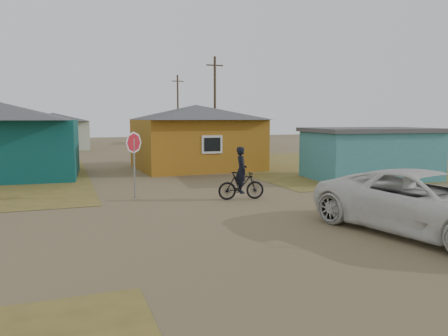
# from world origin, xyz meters

# --- Properties ---
(ground) EXTENTS (120.00, 120.00, 0.00)m
(ground) POSITION_xyz_m (0.00, 0.00, 0.00)
(ground) COLOR brown
(grass_ne) EXTENTS (20.00, 18.00, 0.00)m
(grass_ne) POSITION_xyz_m (14.00, 13.00, 0.01)
(grass_ne) COLOR olive
(grass_ne) RESTS_ON ground
(house_yellow) EXTENTS (7.72, 6.76, 3.90)m
(house_yellow) POSITION_xyz_m (2.50, 14.00, 2.00)
(house_yellow) COLOR #9E6418
(house_yellow) RESTS_ON ground
(shed_turquoise) EXTENTS (6.71, 4.93, 2.60)m
(shed_turquoise) POSITION_xyz_m (9.50, 6.50, 1.31)
(shed_turquoise) COLOR teal
(shed_turquoise) RESTS_ON ground
(house_pale_west) EXTENTS (7.04, 6.15, 3.60)m
(house_pale_west) POSITION_xyz_m (-6.00, 34.00, 1.86)
(house_pale_west) COLOR #ADB59C
(house_pale_west) RESTS_ON ground
(house_beige_east) EXTENTS (6.95, 6.05, 3.60)m
(house_beige_east) POSITION_xyz_m (10.00, 40.00, 1.86)
(house_beige_east) COLOR tan
(house_beige_east) RESTS_ON ground
(utility_pole_near) EXTENTS (1.40, 0.20, 8.00)m
(utility_pole_near) POSITION_xyz_m (6.50, 22.00, 4.14)
(utility_pole_near) COLOR #453729
(utility_pole_near) RESTS_ON ground
(utility_pole_far) EXTENTS (1.40, 0.20, 8.00)m
(utility_pole_far) POSITION_xyz_m (7.50, 38.00, 4.14)
(utility_pole_far) COLOR #453729
(utility_pole_far) RESTS_ON ground
(stop_sign) EXTENTS (0.82, 0.27, 2.59)m
(stop_sign) POSITION_xyz_m (-2.66, 5.17, 1.89)
(stop_sign) COLOR gray
(stop_sign) RESTS_ON ground
(cyclist) EXTENTS (1.85, 0.76, 2.03)m
(cyclist) POSITION_xyz_m (1.12, 3.45, 0.74)
(cyclist) COLOR black
(cyclist) RESTS_ON ground
(vehicle) EXTENTS (4.08, 6.61, 1.71)m
(vehicle) POSITION_xyz_m (3.83, -2.91, 0.85)
(vehicle) COLOR silver
(vehicle) RESTS_ON ground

